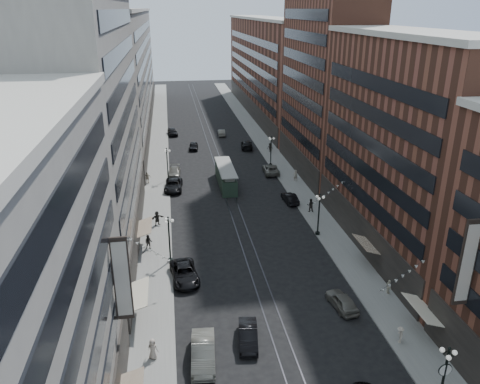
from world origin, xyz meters
TOP-DOWN VIEW (x-y plane):
  - ground at (0.00, 60.00)m, footprint 220.00×220.00m
  - sidewalk_west at (-11.00, 70.00)m, footprint 4.00×180.00m
  - sidewalk_east at (11.00, 70.00)m, footprint 4.00×180.00m
  - rail_west at (-0.70, 70.00)m, footprint 0.12×180.00m
  - rail_east at (0.70, 70.00)m, footprint 0.12×180.00m
  - building_west_mid at (-17.00, 33.00)m, footprint 8.00×36.00m
  - building_west_far at (-17.00, 96.00)m, footprint 8.00×90.00m
  - building_east_mid at (17.00, 28.00)m, footprint 8.00×30.00m
  - building_east_tower at (17.00, 56.00)m, footprint 8.00×26.00m
  - building_east_far at (17.00, 105.00)m, footprint 8.00×72.00m
  - lamppost_sw_far at (-9.20, 28.00)m, footprint 1.03×1.14m
  - lamppost_sw_mid at (-9.20, 55.00)m, footprint 1.03×1.14m
  - lamppost_se_near at (9.20, 4.00)m, footprint 1.08×1.14m
  - lamppost_se_far at (9.20, 32.00)m, footprint 1.03×1.14m
  - lamppost_se_mid at (9.20, 60.00)m, footprint 1.03×1.14m
  - streetcar at (0.00, 51.62)m, footprint 2.49×11.25m
  - car_1 at (-6.80, 11.57)m, footprint 2.26×5.52m
  - car_2 at (-7.77, 24.10)m, footprint 3.24×5.97m
  - car_4 at (6.85, 16.89)m, footprint 2.31×4.54m
  - car_5 at (-2.85, 13.26)m, footprint 2.13×4.66m
  - pedestrian_1 at (-10.80, 12.43)m, footprint 1.01×0.82m
  - pedestrian_2 at (-11.67, 31.25)m, footprint 0.92×0.56m
  - pedestrian_4 at (12.18, 18.28)m, footprint 0.41×0.90m
  - car_7 at (-8.40, 50.61)m, footprint 3.07×5.94m
  - car_8 at (-8.10, 57.44)m, footprint 2.29×4.93m
  - car_9 at (-7.95, 84.99)m, footprint 2.51×4.95m
  - car_10 at (8.40, 42.86)m, footprint 1.86×4.43m
  - car_11 at (8.40, 56.10)m, footprint 2.86×5.58m
  - car_12 at (6.80, 72.04)m, footprint 2.86×5.73m
  - car_13 at (-3.94, 72.77)m, footprint 2.09×4.40m
  - car_14 at (2.91, 83.02)m, footprint 1.62×4.24m
  - pedestrian_5 at (-10.76, 37.83)m, footprint 1.84×1.15m
  - pedestrian_6 at (-12.50, 53.91)m, footprint 1.23×0.84m
  - pedestrian_7 at (10.31, 38.96)m, footprint 1.01×0.64m
  - pedestrian_8 at (11.49, 51.40)m, footprint 0.75×0.53m
  - pedestrian_9 at (10.89, 68.44)m, footprint 1.19×0.58m
  - pedestrian_extra_0 at (9.89, 11.21)m, footprint 0.68×1.07m
  - pedestrian_extra_2 at (11.36, 69.63)m, footprint 0.92×0.44m

SIDE VIEW (x-z plane):
  - ground at x=0.00m, z-range 0.00..0.00m
  - rail_west at x=-0.70m, z-range 0.00..0.02m
  - rail_east at x=0.70m, z-range 0.00..0.02m
  - sidewalk_west at x=-11.00m, z-range 0.00..0.15m
  - sidewalk_east at x=11.00m, z-range 0.00..0.15m
  - car_14 at x=2.91m, z-range 0.00..1.38m
  - car_8 at x=-8.10m, z-range 0.00..1.39m
  - car_10 at x=8.40m, z-range 0.00..1.42m
  - car_13 at x=-3.94m, z-range 0.00..1.45m
  - car_4 at x=6.85m, z-range 0.00..1.48m
  - car_5 at x=-2.85m, z-range 0.00..1.48m
  - car_11 at x=8.40m, z-range 0.00..1.51m
  - car_2 at x=-7.77m, z-range 0.00..1.59m
  - car_12 at x=6.80m, z-range 0.00..1.60m
  - car_7 at x=-8.40m, z-range 0.00..1.60m
  - car_9 at x=-7.95m, z-range 0.00..1.62m
  - car_1 at x=-6.80m, z-range 0.00..1.78m
  - pedestrian_4 at x=12.18m, z-range 0.15..1.67m
  - pedestrian_extra_0 at x=9.89m, z-range 0.15..1.69m
  - pedestrian_extra_2 at x=11.36m, z-range 0.15..1.70m
  - pedestrian_9 at x=10.89m, z-range 0.15..1.94m
  - pedestrian_2 at x=-11.67m, z-range 0.15..1.97m
  - pedestrian_1 at x=-10.80m, z-range 0.15..1.97m
  - pedestrian_6 at x=-12.50m, z-range 0.15..2.07m
  - pedestrian_5 at x=-10.76m, z-range 0.15..2.07m
  - pedestrian_8 at x=11.49m, z-range 0.15..2.09m
  - pedestrian_7 at x=10.31m, z-range 0.15..2.10m
  - streetcar at x=0.00m, z-range -0.12..2.99m
  - lamppost_sw_far at x=-9.20m, z-range 0.34..5.86m
  - lamppost_sw_mid at x=-9.20m, z-range 0.34..5.86m
  - lamppost_se_far at x=9.20m, z-range 0.34..5.86m
  - lamppost_se_mid at x=9.20m, z-range 0.34..5.86m
  - lamppost_se_near at x=9.20m, z-range 0.46..5.98m
  - building_east_mid at x=17.00m, z-range 0.00..24.00m
  - building_east_far at x=17.00m, z-range 0.00..24.00m
  - building_west_far at x=-17.00m, z-range 0.00..26.00m
  - building_west_mid at x=-17.00m, z-range 0.00..28.00m
  - building_east_tower at x=17.00m, z-range 0.00..42.00m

